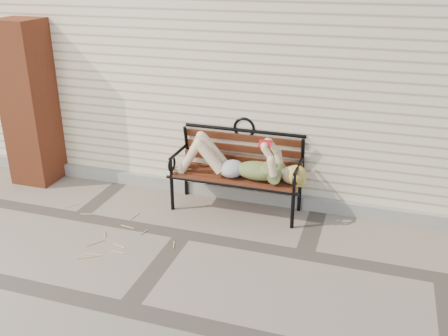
% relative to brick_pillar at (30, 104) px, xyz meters
% --- Properties ---
extents(ground, '(80.00, 80.00, 0.00)m').
position_rel_brick_pillar_xyz_m(ground, '(2.30, -0.75, -1.00)').
color(ground, '#7C6B5F').
rests_on(ground, ground).
extents(house_wall, '(8.00, 4.00, 3.00)m').
position_rel_brick_pillar_xyz_m(house_wall, '(2.30, 2.25, 0.50)').
color(house_wall, beige).
rests_on(house_wall, ground).
extents(foundation_strip, '(8.00, 0.10, 0.15)m').
position_rel_brick_pillar_xyz_m(foundation_strip, '(2.30, 0.22, -0.93)').
color(foundation_strip, '#9A958B').
rests_on(foundation_strip, ground).
extents(brick_pillar, '(0.50, 0.50, 2.00)m').
position_rel_brick_pillar_xyz_m(brick_pillar, '(0.00, 0.00, 0.00)').
color(brick_pillar, brown).
rests_on(brick_pillar, ground).
extents(garden_bench, '(1.55, 0.62, 1.00)m').
position_rel_brick_pillar_xyz_m(garden_bench, '(2.65, 0.04, -0.44)').
color(garden_bench, black).
rests_on(garden_bench, ground).
extents(reading_woman, '(1.46, 0.33, 0.46)m').
position_rel_brick_pillar_xyz_m(reading_woman, '(2.66, -0.08, -0.40)').
color(reading_woman, '#093441').
rests_on(reading_woman, ground).
extents(straw_scatter, '(3.03, 1.64, 0.01)m').
position_rel_brick_pillar_xyz_m(straw_scatter, '(0.58, -0.88, -0.99)').
color(straw_scatter, '#DFB96D').
rests_on(straw_scatter, ground).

